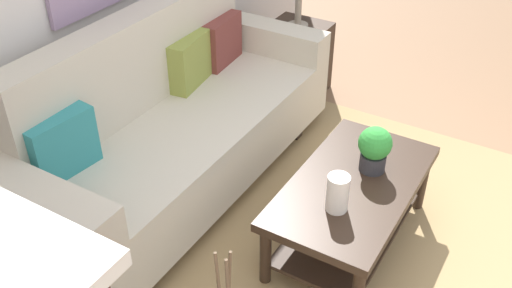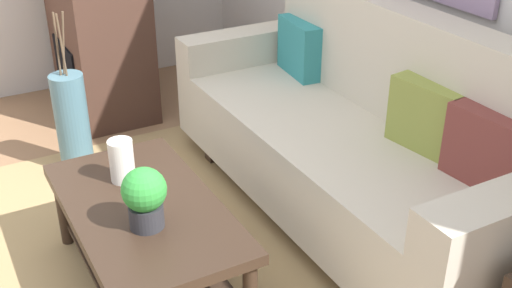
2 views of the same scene
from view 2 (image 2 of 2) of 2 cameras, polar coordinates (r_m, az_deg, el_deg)
area_rug at (r=3.03m, az=-9.01°, el=-11.53°), size 2.78×2.15×0.01m
couch at (r=3.25m, az=8.66°, el=0.38°), size 2.28×0.84×1.08m
throw_pillow_teal at (r=3.76m, az=3.94°, el=8.61°), size 0.37×0.16×0.32m
throw_pillow_olive at (r=2.98m, az=15.03°, el=2.38°), size 0.37×0.17×0.32m
throw_pillow_maroon at (r=2.77m, az=19.97°, el=-0.47°), size 0.37×0.15×0.32m
coffee_table at (r=2.81m, az=-9.90°, el=-7.38°), size 1.10×0.60×0.43m
tabletop_vase at (r=2.89m, az=-11.97°, el=-1.48°), size 0.11×0.11×0.20m
potted_plant_tabletop at (r=2.53m, az=-9.97°, el=-4.65°), size 0.18×0.18×0.26m
fireplace at (r=4.54m, az=-14.00°, el=10.01°), size 1.02×0.58×1.16m
floor_vase at (r=3.84m, az=-16.15°, el=1.81°), size 0.19×0.19×0.60m
floor_vase_branch_a at (r=3.65m, az=-17.06°, el=8.46°), size 0.03×0.02×0.36m
floor_vase_branch_b at (r=3.68m, az=-16.91°, el=8.64°), size 0.03×0.05×0.36m
floor_vase_branch_c at (r=3.67m, az=-17.44°, el=8.53°), size 0.02×0.02×0.36m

